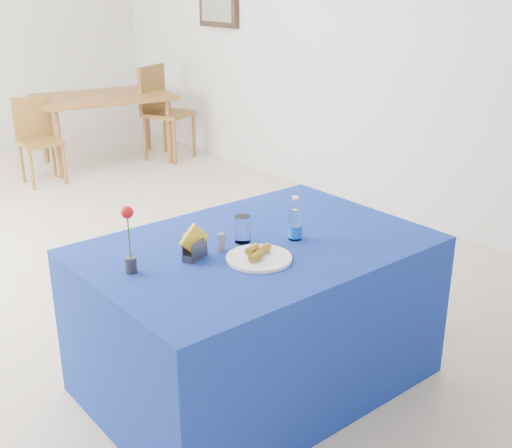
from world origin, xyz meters
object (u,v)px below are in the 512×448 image
(blue_table, at_px, (257,314))
(oak_table, at_px, (104,102))
(water_bottle, at_px, (295,225))
(chair_bg_left, at_px, (37,134))
(plate, at_px, (259,258))
(chair_bg_right, at_px, (161,106))

(blue_table, distance_m, oak_table, 4.49)
(blue_table, bearing_deg, water_bottle, -21.99)
(blue_table, xyz_separation_m, oak_table, (1.36, 4.27, 0.30))
(water_bottle, relative_size, chair_bg_left, 0.25)
(water_bottle, relative_size, oak_table, 0.14)
(plate, distance_m, blue_table, 0.43)
(chair_bg_left, xyz_separation_m, chair_bg_right, (1.45, 0.03, 0.11))
(oak_table, bearing_deg, chair_bg_right, -18.30)
(plate, height_order, water_bottle, water_bottle)
(water_bottle, relative_size, chair_bg_right, 0.21)
(water_bottle, distance_m, oak_table, 4.50)
(plate, distance_m, chair_bg_left, 4.25)
(chair_bg_left, bearing_deg, water_bottle, -90.44)
(blue_table, height_order, water_bottle, water_bottle)
(blue_table, distance_m, chair_bg_right, 4.52)
(oak_table, bearing_deg, plate, -108.36)
(plate, xyz_separation_m, chair_bg_left, (0.61, 4.19, -0.28))
(plate, distance_m, water_bottle, 0.31)
(oak_table, height_order, chair_bg_right, chair_bg_right)
(chair_bg_right, bearing_deg, chair_bg_left, 157.24)
(blue_table, distance_m, water_bottle, 0.49)
(oak_table, relative_size, chair_bg_right, 1.50)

